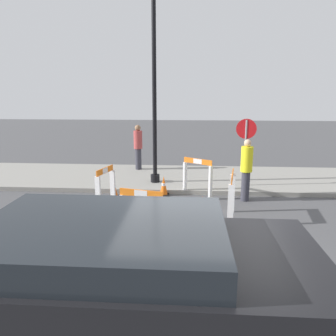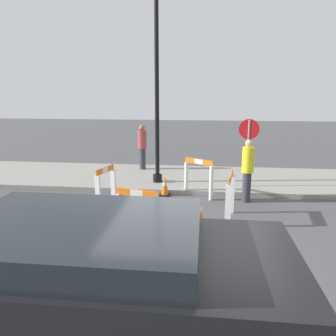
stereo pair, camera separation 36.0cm
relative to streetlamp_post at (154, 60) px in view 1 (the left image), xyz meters
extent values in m
plane|color=#4C4C4F|center=(1.36, -5.38, -3.87)|extent=(60.00, 60.00, 0.00)
cube|color=gray|center=(1.36, 0.77, -3.81)|extent=(18.00, 3.31, 0.13)
cylinder|color=black|center=(0.00, 0.00, -3.62)|extent=(0.29, 0.29, 0.24)
cylinder|color=black|center=(0.00, 0.00, -1.00)|extent=(0.13, 0.13, 5.49)
cylinder|color=gray|center=(2.77, -0.20, -2.74)|extent=(0.06, 0.06, 2.01)
cylinder|color=red|center=(2.77, -0.20, -2.00)|extent=(0.60, 0.11, 0.60)
cube|color=white|center=(-0.98, -1.69, -3.42)|extent=(0.14, 0.10, 0.91)
cube|color=white|center=(-1.18, -2.38, -3.42)|extent=(0.14, 0.10, 0.91)
cube|color=orange|center=(-1.08, -2.04, -2.89)|extent=(0.25, 0.75, 0.15)
cube|color=white|center=(-1.08, -2.04, -2.89)|extent=(0.10, 0.23, 0.14)
cube|color=white|center=(-0.31, -3.69, -3.44)|extent=(0.09, 0.14, 0.87)
cube|color=white|center=(0.54, -3.90, -3.44)|extent=(0.09, 0.14, 0.87)
cube|color=orange|center=(0.12, -3.79, -2.93)|extent=(0.92, 0.25, 0.15)
cube|color=white|center=(0.12, -3.79, -2.93)|extent=(0.28, 0.10, 0.14)
cube|color=white|center=(2.02, -3.11, -3.39)|extent=(0.14, 0.08, 0.98)
cube|color=white|center=(2.17, -2.20, -3.39)|extent=(0.14, 0.08, 0.98)
cube|color=orange|center=(2.09, -2.65, -2.82)|extent=(0.18, 0.97, 0.15)
cube|color=white|center=(2.09, -2.65, -2.82)|extent=(0.08, 0.29, 0.14)
cube|color=white|center=(1.68, -1.25, -3.39)|extent=(0.12, 0.14, 0.97)
cube|color=white|center=(0.97, -0.81, -3.39)|extent=(0.12, 0.14, 0.97)
cube|color=orange|center=(1.32, -1.03, -2.83)|extent=(0.78, 0.50, 0.15)
cube|color=white|center=(1.32, -1.03, -2.83)|extent=(0.25, 0.17, 0.13)
cube|color=black|center=(-1.05, -1.27, -3.85)|extent=(0.30, 0.30, 0.04)
cone|color=orange|center=(-1.05, -1.27, -3.57)|extent=(0.22, 0.22, 0.52)
cylinder|color=white|center=(-1.05, -1.27, -3.55)|extent=(0.13, 0.13, 0.07)
cube|color=black|center=(0.36, -0.98, -3.85)|extent=(0.30, 0.30, 0.04)
cone|color=orange|center=(0.36, -0.98, -3.56)|extent=(0.23, 0.22, 0.54)
cylinder|color=white|center=(0.36, -0.98, -3.54)|extent=(0.13, 0.13, 0.08)
cube|color=black|center=(1.23, -3.59, -3.85)|extent=(0.30, 0.30, 0.04)
cone|color=orange|center=(1.23, -3.59, -3.51)|extent=(0.22, 0.23, 0.65)
cylinder|color=white|center=(1.23, -3.59, -3.48)|extent=(0.13, 0.13, 0.09)
cube|color=black|center=(-0.83, -3.56, -3.85)|extent=(0.30, 0.30, 0.04)
cone|color=orange|center=(-0.83, -3.56, -3.51)|extent=(0.22, 0.23, 0.64)
cylinder|color=white|center=(-0.83, -3.56, -3.48)|extent=(0.13, 0.13, 0.09)
cube|color=black|center=(1.39, -3.17, -3.85)|extent=(0.30, 0.30, 0.04)
cone|color=orange|center=(1.39, -3.17, -3.49)|extent=(0.22, 0.22, 0.68)
cylinder|color=white|center=(1.39, -3.17, -3.46)|extent=(0.13, 0.13, 0.09)
cylinder|color=#33333D|center=(2.64, -1.28, -3.46)|extent=(0.30, 0.30, 0.83)
cylinder|color=yellow|center=(2.64, -1.28, -2.70)|extent=(0.42, 0.42, 0.69)
sphere|color=#DBAD89|center=(2.64, -1.28, -2.26)|extent=(0.26, 0.26, 0.19)
cylinder|color=#33333D|center=(-0.81, 1.70, -3.35)|extent=(0.26, 0.26, 0.78)
cylinder|color=#A33D3D|center=(-0.81, 1.70, -2.63)|extent=(0.36, 0.36, 0.65)
sphere|color=#8E6647|center=(-0.81, 1.70, -2.20)|extent=(0.24, 0.24, 0.21)
cube|color=black|center=(0.29, -7.28, -2.97)|extent=(4.16, 1.74, 1.21)
cube|color=#1E2328|center=(0.29, -7.28, -2.37)|extent=(2.29, 1.60, 0.54)
cylinder|color=black|center=(1.58, -6.41, -3.57)|extent=(0.60, 0.18, 0.60)
cylinder|color=black|center=(-1.00, -6.41, -3.57)|extent=(0.60, 0.18, 0.60)
camera|label=1|loc=(1.10, -10.08, -0.91)|focal=35.00mm
camera|label=2|loc=(1.46, -10.05, -0.91)|focal=35.00mm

